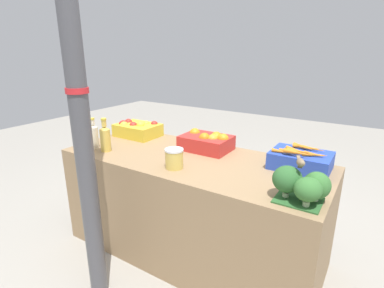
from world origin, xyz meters
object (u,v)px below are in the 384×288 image
at_px(carrot_crate, 301,159).
at_px(broccoli_pile, 302,185).
at_px(support_pole, 80,112).
at_px(apple_crate, 137,129).
at_px(juice_bottle_amber, 84,130).
at_px(sparrow_bird, 301,163).
at_px(juice_bottle_golden, 105,138).
at_px(orange_crate, 207,142).
at_px(pickle_jar, 174,158).
at_px(juice_bottle_cloudy, 94,136).

bearing_deg(carrot_crate, broccoli_pile, -76.12).
relative_size(support_pole, carrot_crate, 6.41).
relative_size(apple_crate, juice_bottle_amber, 1.19).
relative_size(support_pole, sparrow_bird, 17.79).
xyz_separation_m(carrot_crate, juice_bottle_golden, (-1.29, -0.42, 0.04)).
bearing_deg(juice_bottle_amber, support_pole, -37.90).
bearing_deg(orange_crate, sparrow_bird, -29.49).
distance_m(juice_bottle_amber, juice_bottle_golden, 0.23).
xyz_separation_m(broccoli_pile, sparrow_bird, (-0.02, 0.01, 0.11)).
bearing_deg(broccoli_pile, orange_crate, 150.48).
height_order(broccoli_pile, juice_bottle_golden, juice_bottle_golden).
bearing_deg(sparrow_bird, orange_crate, -142.64).
bearing_deg(broccoli_pile, pickle_jar, 178.35).
bearing_deg(broccoli_pile, support_pole, -158.59).
height_order(apple_crate, juice_bottle_amber, juice_bottle_amber).
relative_size(support_pole, juice_bottle_golden, 9.30).
bearing_deg(sparrow_bird, broccoli_pile, 36.56).
distance_m(juice_bottle_cloudy, juice_bottle_golden, 0.12).
bearing_deg(juice_bottle_amber, orange_crate, 26.83).
bearing_deg(pickle_jar, apple_crate, 149.04).
relative_size(apple_crate, juice_bottle_golden, 1.45).
xyz_separation_m(juice_bottle_amber, pickle_jar, (0.85, 0.00, -0.06)).
relative_size(juice_bottle_golden, sparrow_bird, 1.91).
bearing_deg(apple_crate, carrot_crate, 0.01).
height_order(apple_crate, juice_bottle_cloudy, juice_bottle_cloudy).
height_order(support_pole, pickle_jar, support_pole).
bearing_deg(sparrow_bird, carrot_crate, 168.45).
bearing_deg(carrot_crate, apple_crate, -179.99).
height_order(support_pole, juice_bottle_cloudy, support_pole).
relative_size(juice_bottle_amber, juice_bottle_golden, 1.21).
height_order(broccoli_pile, pickle_jar, broccoli_pile).
xyz_separation_m(juice_bottle_amber, sparrow_bird, (1.61, -0.01, 0.07)).
xyz_separation_m(broccoli_pile, juice_bottle_amber, (-1.63, 0.02, 0.04)).
height_order(carrot_crate, sparrow_bird, sparrow_bird).
bearing_deg(juice_bottle_amber, juice_bottle_cloudy, 0.00).
height_order(carrot_crate, pickle_jar, carrot_crate).
height_order(support_pole, orange_crate, support_pole).
xyz_separation_m(apple_crate, orange_crate, (0.69, 0.00, 0.00)).
relative_size(support_pole, juice_bottle_cloudy, 9.82).
distance_m(carrot_crate, juice_bottle_cloudy, 1.48).
xyz_separation_m(apple_crate, juice_bottle_cloudy, (-0.04, -0.42, 0.04)).
bearing_deg(juice_bottle_cloudy, broccoli_pile, -0.75).
bearing_deg(juice_bottle_cloudy, orange_crate, 30.05).
relative_size(juice_bottle_cloudy, sparrow_bird, 1.81).
relative_size(pickle_jar, sparrow_bird, 0.97).
bearing_deg(orange_crate, broccoli_pile, -29.52).
xyz_separation_m(orange_crate, pickle_jar, (0.01, -0.42, 0.00)).
bearing_deg(orange_crate, apple_crate, -179.69).
relative_size(apple_crate, pickle_jar, 2.84).
bearing_deg(juice_bottle_cloudy, support_pole, -43.79).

